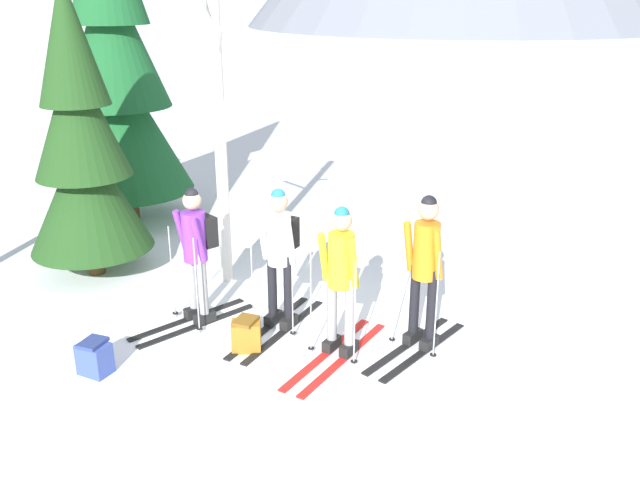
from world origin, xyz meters
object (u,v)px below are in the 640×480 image
Objects in this scene: skier_in_purple at (196,248)px; skier_in_yellow at (341,277)px; skier_in_white at (280,251)px; backpack_on_snow_beside at (246,335)px; pine_tree_mid at (81,146)px; birch_tree_tall at (219,131)px; pine_tree_near at (115,72)px; backpack_on_snow_front at (94,357)px; skier_in_orange at (425,266)px.

skier_in_purple is 0.92× the size of skier_in_yellow.
backpack_on_snow_beside is at bearing -101.67° from skier_in_white.
pine_tree_mid is (-3.10, 0.54, 0.88)m from skier_in_white.
skier_in_yellow is 2.76m from birch_tree_tall.
pine_tree_near is (-4.96, 3.11, 1.59)m from skier_in_yellow.
skier_in_white is at bearing 157.04° from skier_in_yellow.
pine_tree_near is 1.38× the size of birch_tree_tall.
skier_in_yellow is 0.45× the size of pine_tree_mid.
birch_tree_tall is at bearing -32.00° from pine_tree_near.
backpack_on_snow_front is at bearing -52.38° from pine_tree_mid.
pine_tree_mid is at bearing -166.98° from birch_tree_tall.
skier_in_white is 1.67m from skier_in_orange.
backpack_on_snow_beside is (-1.00, -0.29, -0.74)m from skier_in_yellow.
skier_in_white is 2.31m from backpack_on_snow_front.
backpack_on_snow_beside is at bearing -157.05° from skier_in_orange.
birch_tree_tall is (-2.92, 0.87, 1.09)m from skier_in_orange.
skier_in_orange is (2.64, 0.32, 0.04)m from skier_in_purple.
birch_tree_tall is at bearing 86.88° from backpack_on_snow_front.
skier_in_white is 4.67× the size of backpack_on_snow_front.
skier_in_orange is 4.67× the size of backpack_on_snow_front.
backpack_on_snow_beside is (-1.80, -0.76, -0.80)m from skier_in_orange.
skier_in_white is 4.55× the size of backpack_on_snow_beside.
pine_tree_mid is 3.60m from backpack_on_snow_beside.
skier_in_orange reaches higher than skier_in_yellow.
skier_in_purple is 4.29× the size of backpack_on_snow_beside.
skier_in_orange reaches higher than backpack_on_snow_beside.
pine_tree_mid is 3.24m from backpack_on_snow_front.
backpack_on_snow_front is at bearing -130.09° from skier_in_white.
skier_in_orange is 0.44× the size of birch_tree_tall.
skier_in_orange is at bearing -24.65° from pine_tree_near.
skier_in_purple is at bearing 175.44° from skier_in_yellow.
pine_tree_near is (-4.10, 2.75, 1.56)m from skier_in_white.
skier_in_purple is at bearing -167.33° from skier_in_white.
backpack_on_snow_front is at bearing -93.12° from birch_tree_tall.
backpack_on_snow_front is (1.70, -2.21, -1.65)m from pine_tree_mid.
skier_in_orange reaches higher than backpack_on_snow_front.
skier_in_white is at bearing -9.96° from pine_tree_mid.
pine_tree_mid reaches higher than birch_tree_tall.
skier_in_yellow is 4.17m from pine_tree_mid.
skier_in_yellow is 6.07m from pine_tree_near.
pine_tree_mid reaches higher than backpack_on_snow_front.
backpack_on_snow_front is (-0.42, -1.44, -0.75)m from skier_in_purple.
birch_tree_tall is 10.52× the size of backpack_on_snow_front.
skier_in_purple is 4.41× the size of backpack_on_snow_front.
skier_in_yellow is 2.71m from backpack_on_snow_front.
pine_tree_near reaches higher than backpack_on_snow_beside.
backpack_on_snow_front is (-1.40, -1.66, -0.77)m from skier_in_white.
backpack_on_snow_beside is at bearing -163.59° from skier_in_yellow.
skier_in_purple is 1.67m from birch_tree_tall.
backpack_on_snow_beside is at bearing -40.70° from pine_tree_near.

